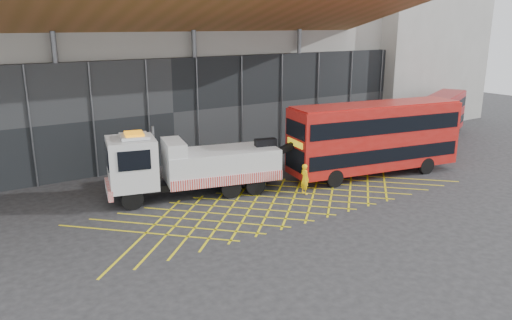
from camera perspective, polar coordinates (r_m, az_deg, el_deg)
ground_plane at (r=28.55m, az=-3.40°, el=-6.20°), size 120.00×120.00×0.00m
road_markings at (r=30.59m, az=3.12°, el=-4.68°), size 24.76×7.16×0.01m
construction_building at (r=44.15m, az=-13.68°, el=12.99°), size 55.00×23.97×18.00m
east_building at (r=59.70m, az=16.35°, el=14.31°), size 15.00×12.00×20.00m
recovery_truck at (r=31.12m, az=-7.69°, el=-0.56°), size 12.54×5.39×4.37m
bus_towed at (r=36.00m, az=13.42°, el=2.71°), size 12.92×5.07×5.14m
bus_second at (r=49.51m, az=20.43°, el=4.87°), size 10.14×6.38×4.12m
worker at (r=31.67m, az=5.59°, el=-2.17°), size 0.48×0.72×1.96m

